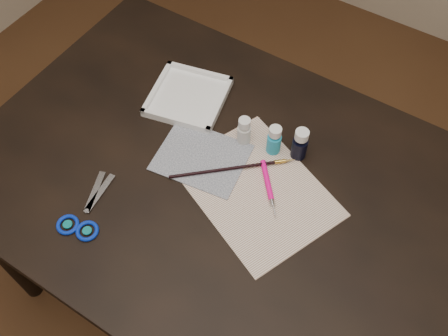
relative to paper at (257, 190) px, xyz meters
The scene contains 11 objects.
ground 0.77m from the paper, 168.87° to the right, with size 3.50×3.50×0.02m, color #422614.
table 0.39m from the paper, 168.87° to the right, with size 1.30×0.90×0.75m, color black.
paper is the anchor object (origin of this frame).
canvas 0.17m from the paper, behind, with size 0.22×0.18×0.00m, color #131A34.
paint_bottle_white 0.16m from the paper, 133.32° to the left, with size 0.04×0.04×0.09m, color silver.
paint_bottle_cyan 0.14m from the paper, 101.31° to the left, with size 0.04×0.04×0.09m, color #1F9DC5.
paint_bottle_navy 0.16m from the paper, 76.07° to the left, with size 0.04×0.04×0.10m, color black.
paintbrush 0.08m from the paper, 167.59° to the left, with size 0.32×0.01×0.01m, color black, non-canonical shape.
craft_knife 0.03m from the paper, 24.64° to the left, with size 0.17×0.01×0.01m, color #FF0989, non-canonical shape.
scissors 0.41m from the paper, 141.68° to the right, with size 0.21×0.11×0.01m, color silver, non-canonical shape.
palette_tray 0.35m from the paper, 153.75° to the left, with size 0.20×0.20×0.02m, color white.
Camera 1 is at (0.36, -0.56, 1.81)m, focal length 40.00 mm.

